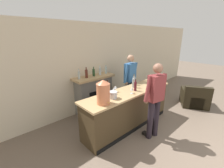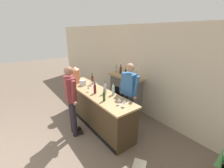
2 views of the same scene
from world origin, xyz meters
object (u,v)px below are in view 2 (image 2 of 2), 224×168
object	(u,v)px
ice_bucket_steel	(83,83)
wine_bottle_riesling_slim	(95,88)
wine_bottle_rose_blush	(104,96)
wine_glass_by_dispenser	(124,102)
wine_bottle_port_short	(92,79)
wine_bottle_chardonnay_pale	(113,89)
person_customer	(71,99)
wine_bottle_burgundy_dark	(105,88)
wine_glass_near_bucket	(91,82)
wine_glass_mid_counter	(119,100)
person_bartender	(129,94)
copper_dispenser	(75,75)
wine_glass_front_left	(96,83)
wine_glass_front_right	(88,88)
fireplace_stone	(125,91)

from	to	relation	value
ice_bucket_steel	wine_bottle_riesling_slim	distance (m)	0.76
wine_bottle_rose_blush	wine_glass_by_dispenser	bearing A→B (deg)	19.87
wine_bottle_port_short	wine_bottle_chardonnay_pale	bearing A→B (deg)	1.07
person_customer	wine_bottle_burgundy_dark	distance (m)	0.87
wine_bottle_rose_blush	wine_glass_near_bucket	size ratio (longest dim) A/B	1.78
wine_bottle_riesling_slim	wine_glass_mid_counter	size ratio (longest dim) A/B	1.87
person_bartender	wine_bottle_riesling_slim	xyz separation A→B (m)	(-0.57, -0.67, 0.13)
copper_dispenser	wine_bottle_burgundy_dark	size ratio (longest dim) A/B	1.54
person_bartender	ice_bucket_steel	bearing A→B (deg)	-154.20
ice_bucket_steel	wine_bottle_riesling_slim	world-z (taller)	wine_bottle_riesling_slim
wine_bottle_burgundy_dark	wine_bottle_port_short	distance (m)	0.85
wine_bottle_rose_blush	wine_glass_by_dispenser	distance (m)	0.53
wine_glass_by_dispenser	wine_glass_front_left	bearing A→B (deg)	173.69
wine_bottle_rose_blush	wine_glass_front_left	bearing A→B (deg)	160.07
wine_glass_near_bucket	wine_glass_by_dispenser	bearing A→B (deg)	-3.31
wine_glass_front_right	wine_glass_near_bucket	bearing A→B (deg)	139.99
wine_glass_near_bucket	fireplace_stone	bearing A→B (deg)	78.58
wine_bottle_rose_blush	person_bartender	bearing A→B (deg)	84.93
fireplace_stone	wine_bottle_riesling_slim	xyz separation A→B (m)	(0.32, -1.37, 0.53)
fireplace_stone	copper_dispenser	bearing A→B (deg)	-118.64
person_customer	ice_bucket_steel	size ratio (longest dim) A/B	9.01
person_customer	ice_bucket_steel	world-z (taller)	person_customer
wine_glass_near_bucket	wine_glass_mid_counter	xyz separation A→B (m)	(1.43, -0.12, 0.00)
copper_dispenser	wine_bottle_rose_blush	bearing A→B (deg)	-0.49
wine_glass_front_left	wine_bottle_rose_blush	bearing A→B (deg)	-19.93
person_customer	wine_bottle_chardonnay_pale	size ratio (longest dim) A/B	5.70
wine_bottle_rose_blush	wine_bottle_port_short	size ratio (longest dim) A/B	0.81
wine_bottle_chardonnay_pale	wine_glass_front_left	distance (m)	0.79
wine_bottle_port_short	wine_glass_front_left	size ratio (longest dim) A/B	2.17
fireplace_stone	person_customer	size ratio (longest dim) A/B	0.83
wine_bottle_riesling_slim	wine_glass_front_left	bearing A→B (deg)	146.74
wine_bottle_chardonnay_pale	wine_bottle_burgundy_dark	size ratio (longest dim) A/B	0.95
wine_bottle_port_short	wine_glass_front_left	distance (m)	0.25
copper_dispenser	wine_glass_by_dispenser	xyz separation A→B (m)	(2.11, 0.17, -0.14)
ice_bucket_steel	wine_bottle_port_short	bearing A→B (deg)	74.11
wine_glass_front_left	wine_bottle_chardonnay_pale	bearing A→B (deg)	3.59
wine_glass_mid_counter	wine_glass_front_right	world-z (taller)	wine_glass_mid_counter
wine_bottle_port_short	wine_glass_front_right	distance (m)	0.60
person_customer	wine_glass_front_right	xyz separation A→B (m)	(-0.15, 0.56, 0.12)
fireplace_stone	wine_bottle_port_short	world-z (taller)	fireplace_stone
wine_bottle_riesling_slim	copper_dispenser	bearing A→B (deg)	-177.68
person_bartender	person_customer	bearing A→B (deg)	-116.20
wine_glass_by_dispenser	wine_glass_mid_counter	world-z (taller)	wine_glass_mid_counter
copper_dispenser	wine_bottle_chardonnay_pale	size ratio (longest dim) A/B	1.63
wine_bottle_riesling_slim	wine_glass_by_dispenser	size ratio (longest dim) A/B	1.89
wine_glass_near_bucket	wine_glass_mid_counter	bearing A→B (deg)	-4.69
wine_bottle_port_short	wine_glass_near_bucket	size ratio (longest dim) A/B	2.19
wine_bottle_port_short	wine_glass_front_left	xyz separation A→B (m)	(0.24, -0.03, -0.03)
wine_bottle_port_short	fireplace_stone	bearing A→B (deg)	71.59
copper_dispenser	wine_glass_front_right	bearing A→B (deg)	-1.78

